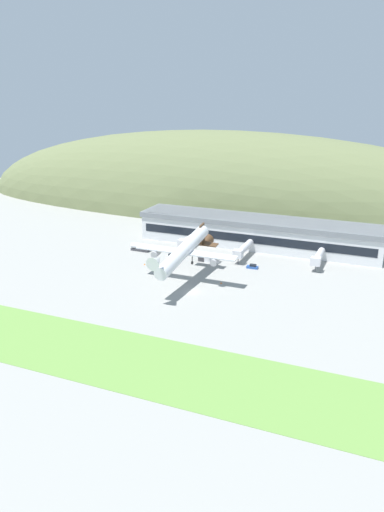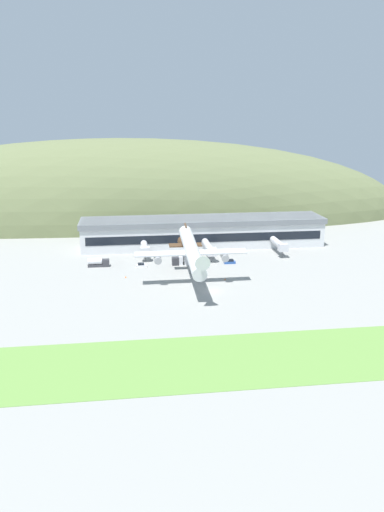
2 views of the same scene
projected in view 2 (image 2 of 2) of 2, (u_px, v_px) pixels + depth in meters
ground_plane at (213, 291)px, 151.36m from camera, size 424.15×424.15×0.00m
grass_strip_foreground at (248, 359)px, 109.04m from camera, size 381.73×25.42×0.08m
hill_backdrop at (120, 220)px, 255.85m from camera, size 306.79×73.13×82.31m
terminal_building at (203, 230)px, 202.94m from camera, size 98.32×18.05×11.73m
jetway_0 at (145, 248)px, 185.49m from camera, size 3.38×13.08×5.43m
jetway_1 at (209, 247)px, 186.40m from camera, size 3.38×17.32×5.43m
jetway_2 at (279, 244)px, 191.23m from camera, size 3.38×14.68×5.43m
cargo_airplane at (191, 251)px, 154.13m from camera, size 35.01×44.83×10.35m
service_car_0 at (230, 262)px, 179.99m from camera, size 4.11×1.90×1.51m
service_car_1 at (141, 265)px, 175.82m from camera, size 3.91×2.09×1.41m
fuel_truck at (98, 262)px, 176.01m from camera, size 7.55×2.41×3.17m
box_truck at (183, 261)px, 178.26m from camera, size 7.75×2.51×3.14m
traffic_cone_0 at (126, 277)px, 164.14m from camera, size 0.52×0.52×0.58m
traffic_cone_1 at (225, 279)px, 161.95m from camera, size 0.52×0.52×0.58m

